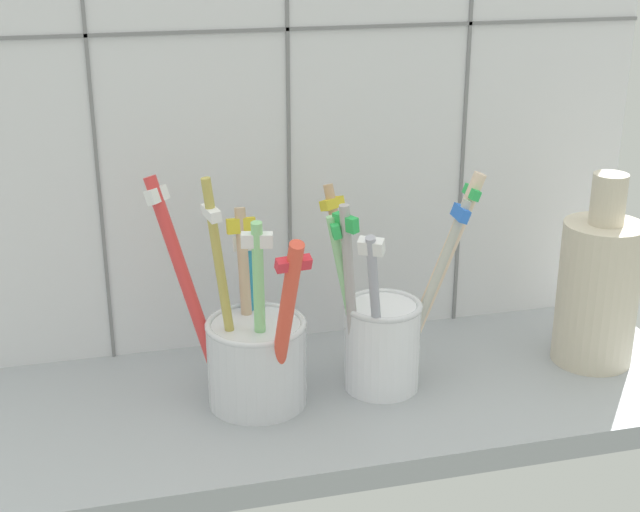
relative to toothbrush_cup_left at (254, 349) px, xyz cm
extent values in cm
cube|color=#9EA3A8|center=(5.37, -0.16, -5.57)|extent=(64.00, 22.00, 2.00)
cube|color=white|center=(5.37, 11.84, 15.93)|extent=(64.00, 2.00, 45.00)
cube|color=gray|center=(-10.63, 10.74, 15.93)|extent=(0.30, 0.20, 45.00)
cube|color=gray|center=(5.37, 10.74, 15.93)|extent=(0.30, 0.20, 45.00)
cube|color=gray|center=(21.37, 10.74, 15.93)|extent=(0.30, 0.20, 45.00)
cube|color=gray|center=(5.37, 10.74, 23.13)|extent=(64.00, 0.20, 0.30)
cylinder|color=silver|center=(0.20, -0.01, -1.17)|extent=(7.82, 7.82, 6.79)
torus|color=silver|center=(0.20, -0.01, 2.22)|extent=(7.93, 7.93, 0.50)
cylinder|color=#E63C3C|center=(-4.60, 2.51, 4.56)|extent=(5.94, 5.39, 17.79)
cube|color=white|center=(-6.42, 4.11, 11.90)|extent=(2.12, 2.20, 1.31)
cylinder|color=#F34E38|center=(1.48, -4.52, 3.57)|extent=(1.96, 7.26, 15.87)
cube|color=#E5333F|center=(1.76, -6.82, 9.63)|extent=(2.59, 1.29, 1.08)
cylinder|color=#CFAD8D|center=(-0.14, 2.17, 3.20)|extent=(0.93, 3.66, 14.90)
cube|color=yellow|center=(-0.16, 3.24, 9.20)|extent=(2.25, 0.94, 1.29)
cylinder|color=#2B91BD|center=(0.33, 2.98, 2.51)|extent=(1.12, 5.49, 13.67)
cube|color=white|center=(0.38, 4.47, 7.22)|extent=(2.07, 1.18, 1.37)
cylinder|color=tan|center=(-2.25, -0.71, 5.12)|extent=(2.85, 1.15, 18.65)
cube|color=white|center=(-2.95, -0.83, 11.76)|extent=(1.28, 2.62, 0.90)
cylinder|color=#94E193|center=(0.27, -1.56, 3.54)|extent=(1.42, 2.50, 15.50)
cube|color=white|center=(0.12, -2.13, 9.86)|extent=(2.46, 1.44, 1.13)
cylinder|color=white|center=(10.55, -0.01, -0.95)|extent=(6.14, 6.14, 7.24)
torus|color=silver|center=(10.55, -0.01, 2.67)|extent=(6.33, 6.33, 0.50)
cylinder|color=#9DDE9C|center=(7.68, -0.23, 3.15)|extent=(3.78, 1.10, 14.79)
cube|color=green|center=(6.45, -0.12, 9.56)|extent=(1.00, 2.43, 1.15)
cylinder|color=beige|center=(15.46, 0.75, 4.33)|extent=(7.27, 1.54, 17.37)
cube|color=green|center=(17.92, 0.59, 11.32)|extent=(1.02, 2.36, 0.97)
cylinder|color=#A8A8B7|center=(9.20, -2.49, 2.99)|extent=(3.45, 4.95, 14.56)
cube|color=white|center=(8.17, -4.15, 9.35)|extent=(2.20, 1.98, 1.36)
cylinder|color=#B5AEAE|center=(7.65, -0.76, 3.74)|extent=(2.48, 1.78, 15.90)
cube|color=green|center=(7.11, -1.04, 10.24)|extent=(1.70, 2.38, 1.21)
cylinder|color=beige|center=(14.55, -0.09, 3.41)|extent=(6.08, 0.99, 15.39)
cube|color=blue|center=(16.75, -0.19, 9.91)|extent=(1.10, 2.25, 1.20)
cylinder|color=tan|center=(8.59, 3.71, 3.57)|extent=(3.41, 4.70, 15.70)
cube|color=yellow|center=(7.70, 5.10, 9.81)|extent=(2.34, 2.02, 1.03)
cylinder|color=beige|center=(29.71, -0.63, 1.69)|extent=(6.80, 6.80, 12.52)
cylinder|color=beige|center=(29.71, -0.63, 10.08)|extent=(2.88, 2.88, 4.26)
camera|label=1|loc=(-10.93, -63.89, 32.48)|focal=51.56mm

